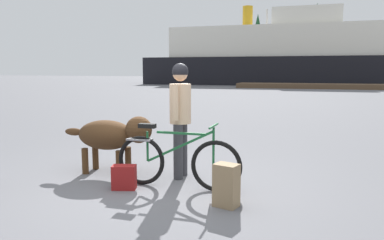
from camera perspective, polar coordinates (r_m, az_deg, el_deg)
ground_plane at (r=5.19m, az=-6.11°, el=-10.65°), size 160.00×160.00×0.00m
bicycle at (r=5.18m, az=-2.37°, el=-6.23°), size 1.79×0.44×0.90m
person_cyclist at (r=5.59m, az=-1.78°, el=1.61°), size 0.32×0.53×1.72m
dog at (r=5.98m, az=-11.99°, el=-2.25°), size 1.51×0.54×0.92m
backpack at (r=4.55m, az=5.23°, el=-9.85°), size 0.32×0.27×0.52m
handbag_pannier at (r=5.27m, az=-10.26°, el=-8.55°), size 0.36×0.26×0.33m
dock_pier at (r=34.46m, az=17.99°, el=4.93°), size 13.16×2.83×0.40m
ferry_boat at (r=42.54m, az=13.09°, el=9.30°), size 28.32×8.61×8.52m
sailboat_moored at (r=43.47m, az=11.09°, el=6.07°), size 6.25×1.75×8.22m
pine_tree_far_left at (r=62.71m, az=9.90°, el=12.14°), size 3.29×3.29×10.47m
pine_tree_center at (r=61.18m, az=18.30°, el=12.50°), size 3.56×3.56×11.54m
pine_tree_mid_back at (r=68.45m, az=15.07°, el=12.03°), size 4.19×4.19×11.87m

